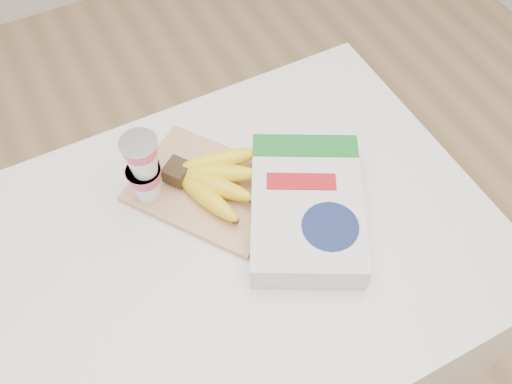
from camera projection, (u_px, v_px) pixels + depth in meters
room at (167, 31)px, 0.63m from camera, size 4.00×4.00×4.00m
table at (216, 336)px, 1.40m from camera, size 1.11×0.74×0.83m
cutting_board at (208, 188)px, 1.13m from camera, size 0.34×0.36×0.01m
bananas at (212, 179)px, 1.10m from camera, size 0.20×0.19×0.07m
yogurt_stack at (144, 168)px, 1.04m from camera, size 0.07×0.07×0.16m
cereal_box at (306, 208)px, 1.07m from camera, size 0.33×0.37×0.07m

